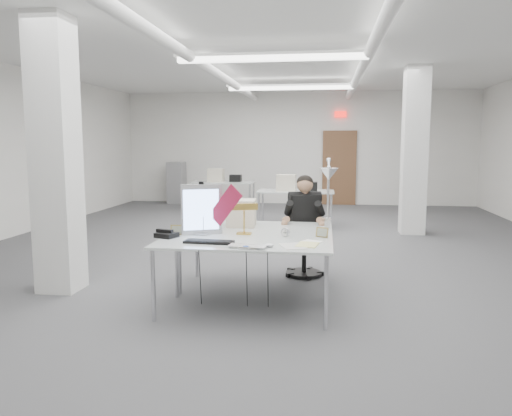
{
  "coord_description": "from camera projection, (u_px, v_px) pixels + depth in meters",
  "views": [
    {
      "loc": [
        0.82,
        -7.45,
        1.75
      ],
      "look_at": [
        0.06,
        -2.0,
        1.03
      ],
      "focal_mm": 35.0,
      "sensor_mm": 36.0,
      "label": 1
    }
  ],
  "objects": [
    {
      "name": "desk_main",
      "position": [
        244.0,
        242.0,
        5.11
      ],
      "size": [
        1.8,
        0.9,
        0.02
      ],
      "primitive_type": "cube",
      "color": "silver",
      "rests_on": "room_shell"
    },
    {
      "name": "desk_clock",
      "position": [
        285.0,
        232.0,
        5.34
      ],
      "size": [
        0.1,
        0.05,
        0.09
      ],
      "primitive_type": "cylinder",
      "rotation": [
        1.57,
        0.0,
        -0.29
      ],
      "color": "#A5A5A9",
      "rests_on": "desk_main"
    },
    {
      "name": "beige_monitor",
      "position": [
        241.0,
        213.0,
        6.01
      ],
      "size": [
        0.36,
        0.34,
        0.32
      ],
      "primitive_type": "cube",
      "rotation": [
        0.0,
        0.0,
        0.06
      ],
      "color": "beige",
      "rests_on": "desk_second"
    },
    {
      "name": "bankers_lamp",
      "position": [
        244.0,
        217.0,
        5.47
      ],
      "size": [
        0.36,
        0.23,
        0.38
      ],
      "primitive_type": null,
      "rotation": [
        0.0,
        0.0,
        0.3
      ],
      "color": "gold",
      "rests_on": "desk_main"
    },
    {
      "name": "paper_stack_a",
      "position": [
        293.0,
        246.0,
        4.84
      ],
      "size": [
        0.31,
        0.36,
        0.01
      ],
      "primitive_type": "cube",
      "rotation": [
        0.0,
        0.0,
        0.36
      ],
      "color": "silver",
      "rests_on": "desk_main"
    },
    {
      "name": "desk_phone",
      "position": [
        167.0,
        235.0,
        5.31
      ],
      "size": [
        0.26,
        0.24,
        0.05
      ],
      "primitive_type": "cube",
      "rotation": [
        0.0,
        0.0,
        -0.36
      ],
      "color": "black",
      "rests_on": "desk_main"
    },
    {
      "name": "paper_stack_c",
      "position": [
        312.0,
        242.0,
        5.07
      ],
      "size": [
        0.23,
        0.21,
        0.01
      ],
      "primitive_type": "cube",
      "rotation": [
        0.0,
        0.0,
        -0.52
      ],
      "color": "white",
      "rests_on": "desk_main"
    },
    {
      "name": "picture_frame_right",
      "position": [
        322.0,
        232.0,
        5.31
      ],
      "size": [
        0.14,
        0.09,
        0.11
      ],
      "primitive_type": "cube",
      "rotation": [
        -0.21,
        0.0,
        -0.42
      ],
      "color": "olive",
      "rests_on": "desk_main"
    },
    {
      "name": "architect_lamp",
      "position": [
        328.0,
        192.0,
        5.6
      ],
      "size": [
        0.38,
        0.74,
        0.91
      ],
      "primitive_type": null,
      "rotation": [
        0.0,
        0.0,
        -0.2
      ],
      "color": "silver",
      "rests_on": "desk_second"
    },
    {
      "name": "bg_desk_a",
      "position": [
        296.0,
        191.0,
        10.48
      ],
      "size": [
        1.6,
        0.8,
        0.02
      ],
      "primitive_type": "cube",
      "color": "silver",
      "rests_on": "room_shell"
    },
    {
      "name": "filing_cabinet",
      "position": [
        177.0,
        183.0,
        14.59
      ],
      "size": [
        0.45,
        0.55,
        1.2
      ],
      "primitive_type": "cube",
      "color": "gray",
      "rests_on": "room_shell"
    },
    {
      "name": "room_shell",
      "position": [
        274.0,
        147.0,
        7.56
      ],
      "size": [
        10.04,
        14.04,
        3.24
      ],
      "color": "#47484A",
      "rests_on": "ground"
    },
    {
      "name": "laptop",
      "position": [
        246.0,
        248.0,
        4.71
      ],
      "size": [
        0.4,
        0.29,
        0.03
      ],
      "primitive_type": "imported",
      "rotation": [
        0.0,
        0.0,
        -0.14
      ],
      "color": "silver",
      "rests_on": "desk_main"
    },
    {
      "name": "desk_second",
      "position": [
        256.0,
        228.0,
        5.99
      ],
      "size": [
        1.8,
        0.9,
        0.02
      ],
      "primitive_type": "cube",
      "color": "silver",
      "rests_on": "room_shell"
    },
    {
      "name": "picture_frame_left",
      "position": [
        177.0,
        230.0,
        5.46
      ],
      "size": [
        0.14,
        0.04,
        0.11
      ],
      "primitive_type": "cube",
      "rotation": [
        -0.21,
        0.0,
        0.07
      ],
      "color": "olive",
      "rests_on": "desk_main"
    },
    {
      "name": "office_chair",
      "position": [
        304.0,
        240.0,
        6.58
      ],
      "size": [
        0.58,
        0.58,
        0.95
      ],
      "primitive_type": null,
      "rotation": [
        0.0,
        0.0,
        0.3
      ],
      "color": "black",
      "rests_on": "room_shell"
    },
    {
      "name": "keyboard",
      "position": [
        209.0,
        242.0,
        5.01
      ],
      "size": [
        0.51,
        0.2,
        0.02
      ],
      "primitive_type": "cube",
      "rotation": [
        0.0,
        0.0,
        -0.07
      ],
      "color": "black",
      "rests_on": "desk_main"
    },
    {
      "name": "paper_stack_b",
      "position": [
        307.0,
        245.0,
        4.91
      ],
      "size": [
        0.24,
        0.3,
        0.01
      ],
      "primitive_type": "cube",
      "rotation": [
        0.0,
        0.0,
        -0.15
      ],
      "color": "#E8E48A",
      "rests_on": "desk_main"
    },
    {
      "name": "bg_desk_b",
      "position": [
        224.0,
        182.0,
        12.91
      ],
      "size": [
        1.6,
        0.8,
        0.02
      ],
      "primitive_type": "cube",
      "color": "silver",
      "rests_on": "room_shell"
    },
    {
      "name": "monitor",
      "position": [
        202.0,
        209.0,
        5.45
      ],
      "size": [
        0.43,
        0.21,
        0.55
      ],
      "primitive_type": "cube",
      "rotation": [
        0.0,
        0.0,
        0.39
      ],
      "color": "silver",
      "rests_on": "desk_main"
    },
    {
      "name": "pennant",
      "position": [
        225.0,
        205.0,
        5.37
      ],
      "size": [
        0.41,
        0.18,
        0.47
      ],
      "primitive_type": "cube",
      "rotation": [
        0.0,
        -0.87,
        -0.39
      ],
      "color": "maroon",
      "rests_on": "monitor"
    },
    {
      "name": "mouse",
      "position": [
        269.0,
        245.0,
        4.8
      ],
      "size": [
        0.1,
        0.07,
        0.04
      ],
      "primitive_type": "ellipsoid",
      "rotation": [
        0.0,
        0.0,
        -0.09
      ],
      "color": "#B6B7BC",
      "rests_on": "desk_main"
    },
    {
      "name": "seated_person",
      "position": [
        305.0,
        209.0,
        6.48
      ],
      "size": [
        0.69,
        0.78,
        0.98
      ],
      "primitive_type": null,
      "rotation": [
        0.0,
        0.0,
        0.3
      ],
      "color": "black",
      "rests_on": "office_chair"
    }
  ]
}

